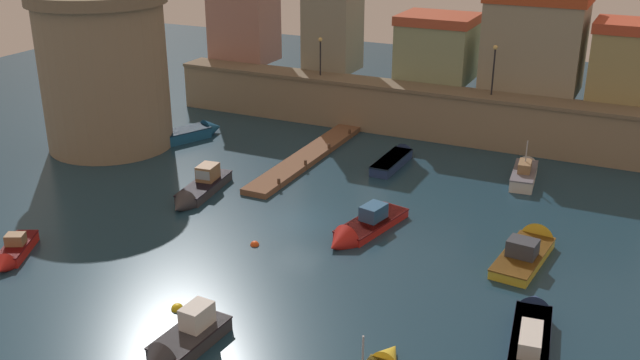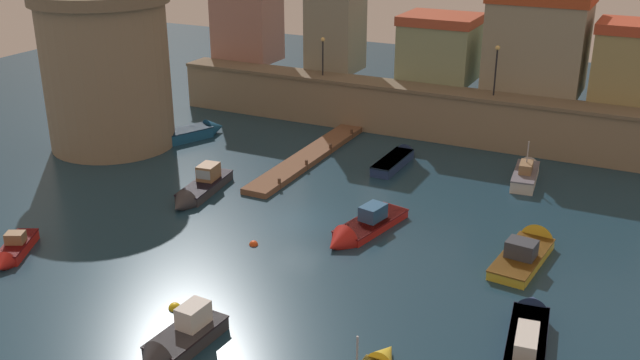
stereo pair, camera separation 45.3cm
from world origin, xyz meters
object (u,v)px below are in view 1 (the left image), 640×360
object	(u,v)px
mooring_buoy_1	(255,245)
quay_lamp_0	(320,50)
moored_boat_0	(525,171)
moored_boat_9	(531,332)
moored_boat_1	(360,229)
moored_boat_3	(181,343)
fortress_tower	(104,70)
mooring_buoy_0	(177,309)
moored_boat_5	(396,158)
moored_boat_4	(198,190)
moored_boat_6	(187,134)
moored_boat_7	(530,247)
quay_lamp_1	(494,62)
moored_boat_2	(13,252)

from	to	relation	value
mooring_buoy_1	quay_lamp_0	bearing A→B (deg)	106.82
moored_boat_0	moored_boat_9	distance (m)	18.92
moored_boat_1	mooring_buoy_1	world-z (taller)	moored_boat_1
moored_boat_3	fortress_tower	bearing A→B (deg)	-130.43
mooring_buoy_0	moored_boat_5	bearing A→B (deg)	83.97
quay_lamp_0	moored_boat_4	bearing A→B (deg)	-89.78
moored_boat_1	mooring_buoy_1	distance (m)	5.77
quay_lamp_0	moored_boat_3	world-z (taller)	quay_lamp_0
moored_boat_0	mooring_buoy_1	distance (m)	19.29
moored_boat_1	quay_lamp_0	bearing A→B (deg)	-136.68
moored_boat_6	moored_boat_7	world-z (taller)	moored_boat_7
moored_boat_1	moored_boat_5	xyz separation A→B (m)	(-2.12, 11.44, 0.01)
fortress_tower	moored_boat_9	size ratio (longest dim) A/B	1.58
quay_lamp_0	mooring_buoy_0	size ratio (longest dim) A/B	5.33
quay_lamp_0	quay_lamp_1	bearing A→B (deg)	0.00
moored_boat_7	moored_boat_9	size ratio (longest dim) A/B	0.95
quay_lamp_0	moored_boat_3	bearing A→B (deg)	-74.38
quay_lamp_1	moored_boat_0	xyz separation A→B (m)	(3.82, -5.62, -5.64)
moored_boat_3	moored_boat_4	size ratio (longest dim) A/B	0.72
moored_boat_0	moored_boat_1	size ratio (longest dim) A/B	0.84
moored_boat_2	moored_boat_5	distance (m)	25.05
moored_boat_1	moored_boat_6	xyz separation A→B (m)	(-17.99, 9.38, 0.09)
moored_boat_2	moored_boat_3	size ratio (longest dim) A/B	0.90
mooring_buoy_0	mooring_buoy_1	distance (m)	6.97
moored_boat_3	mooring_buoy_0	world-z (taller)	moored_boat_3
moored_boat_0	moored_boat_5	size ratio (longest dim) A/B	0.92
moored_boat_3	mooring_buoy_0	xyz separation A→B (m)	(-2.10, 2.62, -0.45)
mooring_buoy_1	quay_lamp_1	bearing A→B (deg)	71.75
moored_boat_5	mooring_buoy_0	bearing A→B (deg)	175.15
moored_boat_0	moored_boat_6	bearing A→B (deg)	91.15
moored_boat_3	moored_boat_4	bearing A→B (deg)	-144.47
moored_boat_3	mooring_buoy_1	bearing A→B (deg)	-163.67
moored_boat_3	moored_boat_6	xyz separation A→B (m)	(-15.66, 22.52, -0.02)
moored_boat_7	mooring_buoy_0	world-z (taller)	moored_boat_7
moored_boat_3	moored_boat_7	xyz separation A→B (m)	(11.05, 14.94, -0.09)
moored_boat_6	moored_boat_7	bearing A→B (deg)	-82.13
quay_lamp_1	moored_boat_9	size ratio (longest dim) A/B	0.51
quay_lamp_0	moored_boat_2	bearing A→B (deg)	-97.62
quay_lamp_0	mooring_buoy_0	xyz separation A→B (m)	(6.60, -28.48, -5.80)
fortress_tower	quay_lamp_1	size ratio (longest dim) A/B	3.09
moored_boat_9	moored_boat_0	bearing A→B (deg)	4.66
moored_boat_0	moored_boat_4	xyz separation A→B (m)	(-17.36, -11.72, -0.05)
fortress_tower	mooring_buoy_0	xyz separation A→B (m)	(17.73, -16.44, -5.59)
moored_boat_2	moored_boat_3	xyz separation A→B (m)	(12.46, -2.97, 0.09)
moored_boat_1	moored_boat_6	bearing A→B (deg)	-105.78
moored_boat_6	moored_boat_7	xyz separation A→B (m)	(26.71, -7.58, -0.07)
moored_boat_0	moored_boat_1	distance (m)	13.89
fortress_tower	moored_boat_1	distance (m)	23.53
quay_lamp_0	mooring_buoy_0	distance (m)	29.81
moored_boat_3	mooring_buoy_0	distance (m)	3.39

